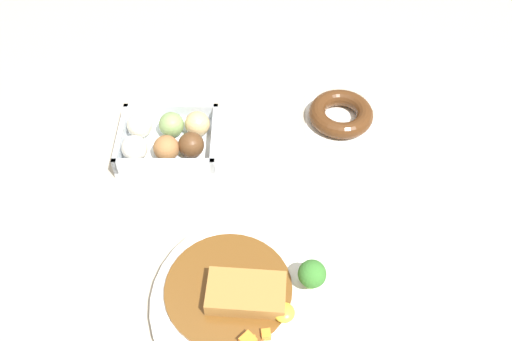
{
  "coord_description": "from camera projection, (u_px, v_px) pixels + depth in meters",
  "views": [
    {
      "loc": [
        0.04,
        0.48,
        0.71
      ],
      "look_at": [
        0.04,
        -0.09,
        0.03
      ],
      "focal_mm": 38.14,
      "sensor_mm": 36.0,
      "label": 1
    }
  ],
  "objects": [
    {
      "name": "ground_plane",
      "position": [
        280.0,
        225.0,
        0.85
      ],
      "size": [
        1.6,
        1.6,
        0.0
      ],
      "primitive_type": "plane",
      "color": "#B2A893"
    },
    {
      "name": "donut_box",
      "position": [
        168.0,
        139.0,
        0.94
      ],
      "size": [
        0.17,
        0.14,
        0.06
      ],
      "color": "silver",
      "rests_on": "ground_plane"
    },
    {
      "name": "curry_plate",
      "position": [
        253.0,
        300.0,
        0.75
      ],
      "size": [
        0.29,
        0.29,
        0.07
      ],
      "color": "white",
      "rests_on": "ground_plane"
    },
    {
      "name": "chocolate_ring_donut",
      "position": [
        341.0,
        114.0,
        0.99
      ],
      "size": [
        0.13,
        0.13,
        0.03
      ],
      "color": "white",
      "rests_on": "ground_plane"
    }
  ]
}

